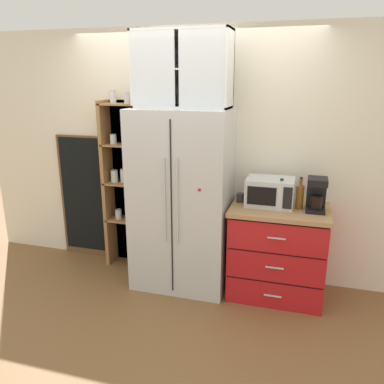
{
  "coord_description": "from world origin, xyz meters",
  "views": [
    {
      "loc": [
        1.11,
        -3.47,
        2.06
      ],
      "look_at": [
        0.1,
        0.02,
        0.98
      ],
      "focal_mm": 36.24,
      "sensor_mm": 36.0,
      "label": 1
    }
  ],
  "objects_px": {
    "mug_charcoal": "(240,198)",
    "bottle_amber": "(300,195)",
    "microwave": "(270,192)",
    "bottle_green": "(281,195)",
    "coffee_maker": "(316,194)",
    "chalkboard_menu": "(85,197)",
    "refrigerator": "(182,200)",
    "mug_sage": "(281,203)"
  },
  "relations": [
    {
      "from": "mug_charcoal",
      "to": "bottle_amber",
      "type": "height_order",
      "value": "bottle_amber"
    },
    {
      "from": "microwave",
      "to": "bottle_green",
      "type": "relative_size",
      "value": 1.56
    },
    {
      "from": "mug_charcoal",
      "to": "coffee_maker",
      "type": "bearing_deg",
      "value": -4.96
    },
    {
      "from": "microwave",
      "to": "mug_charcoal",
      "type": "xyz_separation_m",
      "value": [
        -0.28,
        0.02,
        -0.09
      ]
    },
    {
      "from": "bottle_green",
      "to": "chalkboard_menu",
      "type": "height_order",
      "value": "chalkboard_menu"
    },
    {
      "from": "refrigerator",
      "to": "mug_sage",
      "type": "relative_size",
      "value": 16.25
    },
    {
      "from": "mug_sage",
      "to": "coffee_maker",
      "type": "bearing_deg",
      "value": 2.11
    },
    {
      "from": "coffee_maker",
      "to": "bottle_amber",
      "type": "xyz_separation_m",
      "value": [
        -0.14,
        0.01,
        -0.02
      ]
    },
    {
      "from": "mug_charcoal",
      "to": "bottle_green",
      "type": "xyz_separation_m",
      "value": [
        0.39,
        -0.09,
        0.08
      ]
    },
    {
      "from": "refrigerator",
      "to": "microwave",
      "type": "height_order",
      "value": "refrigerator"
    },
    {
      "from": "refrigerator",
      "to": "mug_sage",
      "type": "xyz_separation_m",
      "value": [
        0.95,
        0.02,
        0.05
      ]
    },
    {
      "from": "refrigerator",
      "to": "bottle_green",
      "type": "relative_size",
      "value": 6.35
    },
    {
      "from": "mug_charcoal",
      "to": "bottle_green",
      "type": "distance_m",
      "value": 0.4
    },
    {
      "from": "mug_sage",
      "to": "bottle_amber",
      "type": "height_order",
      "value": "bottle_amber"
    },
    {
      "from": "microwave",
      "to": "bottle_amber",
      "type": "height_order",
      "value": "bottle_amber"
    },
    {
      "from": "bottle_amber",
      "to": "bottle_green",
      "type": "xyz_separation_m",
      "value": [
        -0.17,
        -0.04,
        -0.01
      ]
    },
    {
      "from": "coffee_maker",
      "to": "bottle_amber",
      "type": "height_order",
      "value": "coffee_maker"
    },
    {
      "from": "mug_sage",
      "to": "bottle_amber",
      "type": "bearing_deg",
      "value": 8.46
    },
    {
      "from": "mug_charcoal",
      "to": "chalkboard_menu",
      "type": "relative_size",
      "value": 0.07
    },
    {
      "from": "mug_sage",
      "to": "bottle_amber",
      "type": "distance_m",
      "value": 0.19
    },
    {
      "from": "refrigerator",
      "to": "chalkboard_menu",
      "type": "bearing_deg",
      "value": 166.8
    },
    {
      "from": "refrigerator",
      "to": "bottle_amber",
      "type": "bearing_deg",
      "value": 2.35
    },
    {
      "from": "refrigerator",
      "to": "coffee_maker",
      "type": "bearing_deg",
      "value": 1.48
    },
    {
      "from": "refrigerator",
      "to": "bottle_amber",
      "type": "height_order",
      "value": "refrigerator"
    },
    {
      "from": "chalkboard_menu",
      "to": "mug_charcoal",
      "type": "bearing_deg",
      "value": -6.46
    },
    {
      "from": "bottle_amber",
      "to": "mug_charcoal",
      "type": "bearing_deg",
      "value": 175.13
    },
    {
      "from": "refrigerator",
      "to": "chalkboard_menu",
      "type": "xyz_separation_m",
      "value": [
        -1.29,
        0.3,
        -0.17
      ]
    },
    {
      "from": "microwave",
      "to": "coffee_maker",
      "type": "xyz_separation_m",
      "value": [
        0.42,
        -0.04,
        0.03
      ]
    },
    {
      "from": "mug_charcoal",
      "to": "chalkboard_menu",
      "type": "height_order",
      "value": "chalkboard_menu"
    },
    {
      "from": "mug_sage",
      "to": "bottle_green",
      "type": "relative_size",
      "value": 0.39
    },
    {
      "from": "bottle_green",
      "to": "coffee_maker",
      "type": "bearing_deg",
      "value": 4.52
    },
    {
      "from": "bottle_amber",
      "to": "bottle_green",
      "type": "distance_m",
      "value": 0.17
    },
    {
      "from": "mug_sage",
      "to": "bottle_amber",
      "type": "relative_size",
      "value": 0.37
    },
    {
      "from": "mug_sage",
      "to": "chalkboard_menu",
      "type": "distance_m",
      "value": 2.27
    },
    {
      "from": "microwave",
      "to": "bottle_amber",
      "type": "xyz_separation_m",
      "value": [
        0.27,
        -0.03,
        0.0
      ]
    },
    {
      "from": "coffee_maker",
      "to": "chalkboard_menu",
      "type": "relative_size",
      "value": 0.22
    },
    {
      "from": "microwave",
      "to": "coffee_maker",
      "type": "distance_m",
      "value": 0.42
    },
    {
      "from": "mug_sage",
      "to": "chalkboard_menu",
      "type": "xyz_separation_m",
      "value": [
        -2.24,
        0.28,
        -0.22
      ]
    },
    {
      "from": "mug_sage",
      "to": "chalkboard_menu",
      "type": "height_order",
      "value": "chalkboard_menu"
    },
    {
      "from": "microwave",
      "to": "mug_sage",
      "type": "xyz_separation_m",
      "value": [
        0.11,
        -0.05,
        -0.09
      ]
    },
    {
      "from": "bottle_amber",
      "to": "chalkboard_menu",
      "type": "relative_size",
      "value": 0.21
    },
    {
      "from": "bottle_amber",
      "to": "chalkboard_menu",
      "type": "distance_m",
      "value": 2.44
    }
  ]
}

